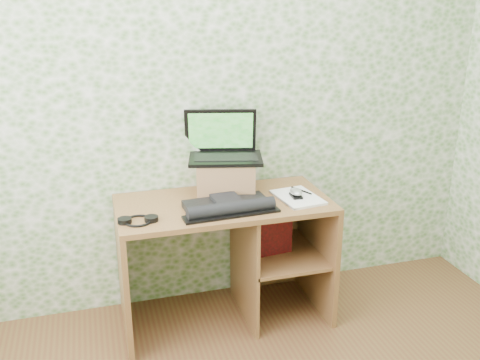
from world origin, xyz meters
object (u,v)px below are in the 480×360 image
object	(u,v)px
notepad	(298,197)
riser	(226,176)
keyboard	(228,206)
laptop	(224,147)
desk	(236,241)

from	to	relation	value
notepad	riser	bearing A→B (deg)	142.83
riser	notepad	bearing A→B (deg)	-30.03
keyboard	notepad	bearing A→B (deg)	4.15
laptop	notepad	bearing A→B (deg)	-21.30
laptop	keyboard	xyz separation A→B (m)	(-0.06, -0.32, -0.24)
notepad	laptop	bearing A→B (deg)	137.88
riser	notepad	size ratio (longest dim) A/B	1.08
riser	laptop	bearing A→B (deg)	90.00
keyboard	desk	bearing A→B (deg)	57.97
riser	desk	bearing A→B (deg)	-76.57
laptop	riser	bearing A→B (deg)	-76.33
riser	keyboard	bearing A→B (deg)	-101.89
desk	riser	bearing A→B (deg)	103.43
desk	keyboard	world-z (taller)	keyboard
laptop	desk	bearing A→B (deg)	-66.57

